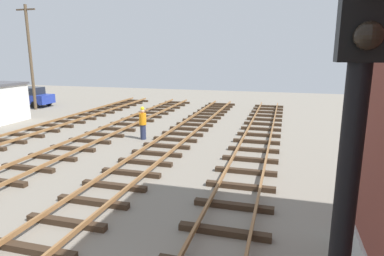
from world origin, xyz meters
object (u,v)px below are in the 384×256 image
utility_pole_far (30,56)px  track_worker_foreground (143,123)px  signal_mast (346,196)px  parked_car_blue (29,97)px

utility_pole_far → track_worker_foreground: utility_pole_far is taller
signal_mast → track_worker_foreground: (-8.15, 14.08, -2.68)m
utility_pole_far → track_worker_foreground: size_ratio=4.64×
parked_car_blue → track_worker_foreground: bearing=-29.0°
utility_pole_far → track_worker_foreground: bearing=-27.9°
utility_pole_far → track_worker_foreground: (13.26, -7.02, -3.60)m
utility_pole_far → parked_car_blue: bearing=143.0°
signal_mast → parked_car_blue: 32.33m
parked_car_blue → utility_pole_far: (1.73, -1.31, 3.63)m
signal_mast → parked_car_blue: size_ratio=1.38×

